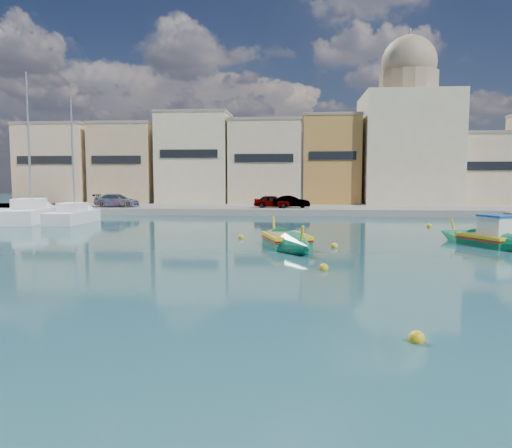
% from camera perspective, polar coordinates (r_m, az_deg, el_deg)
% --- Properties ---
extents(ground, '(160.00, 160.00, 0.00)m').
position_cam_1_polar(ground, '(17.98, 11.76, -6.40)').
color(ground, '#13343B').
rests_on(ground, ground).
extents(north_quay, '(80.00, 8.00, 0.60)m').
position_cam_1_polar(north_quay, '(49.63, 7.22, 1.60)').
color(north_quay, gray).
rests_on(north_quay, ground).
extents(north_townhouses, '(83.20, 7.87, 10.19)m').
position_cam_1_polar(north_townhouses, '(57.53, 13.65, 6.70)').
color(north_townhouses, '#CFB78F').
rests_on(north_townhouses, ground).
extents(church_block, '(10.00, 10.00, 19.10)m').
position_cam_1_polar(church_block, '(58.94, 16.87, 9.91)').
color(church_block, beige).
rests_on(church_block, ground).
extents(parked_cars, '(21.24, 1.86, 1.29)m').
position_cam_1_polar(parked_cars, '(48.89, -6.19, 2.63)').
color(parked_cars, '#4C1919').
rests_on(parked_cars, north_quay).
extents(luzzu_blue_cabin, '(4.88, 7.23, 2.56)m').
position_cam_1_polar(luzzu_blue_cabin, '(28.83, 25.14, -1.70)').
color(luzzu_blue_cabin, '#0A6F43').
rests_on(luzzu_blue_cabin, ground).
extents(luzzu_green, '(4.00, 7.70, 2.35)m').
position_cam_1_polar(luzzu_green, '(25.92, 3.49, -2.07)').
color(luzzu_green, '#0B774F').
rests_on(luzzu_green, ground).
extents(yacht_north, '(2.32, 7.93, 10.55)m').
position_cam_1_polar(yacht_north, '(42.92, -19.26, 0.87)').
color(yacht_north, white).
rests_on(yacht_north, ground).
extents(yacht_midnorth, '(3.83, 9.19, 12.64)m').
position_cam_1_polar(yacht_midnorth, '(44.85, -23.56, 1.02)').
color(yacht_midnorth, white).
rests_on(yacht_midnorth, ground).
extents(mooring_buoys, '(18.37, 25.94, 0.36)m').
position_cam_1_polar(mooring_buoys, '(24.13, 15.31, -3.25)').
color(mooring_buoys, yellow).
rests_on(mooring_buoys, ground).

